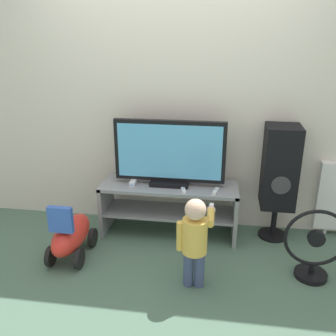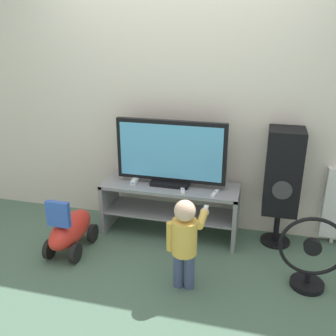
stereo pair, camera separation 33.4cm
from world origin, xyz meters
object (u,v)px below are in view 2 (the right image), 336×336
Objects in this scene: remote_secondary at (183,191)px; floor_fan at (311,257)px; game_console at (136,180)px; speaker_tower at (283,173)px; television at (171,154)px; ride_on_toy at (70,230)px; remote_primary at (215,193)px; child at (185,237)px.

remote_secondary is 1.18m from floor_fan.
game_console is 0.16× the size of speaker_tower.
television reaches higher than game_console.
remote_secondary is at bearing 22.91° from ride_on_toy.
speaker_tower is at bearing 3.66° from television.
remote_primary is 1.00× the size of remote_secondary.
ride_on_toy is at bearing 167.64° from child.
speaker_tower reaches higher than remote_secondary.
game_console is 1.29× the size of remote_secondary.
child reaches higher than game_console.
television is 0.35m from remote_secondary.
game_console is 0.49m from remote_secondary.
remote_primary is 0.61m from speaker_tower.
remote_primary is (0.43, -0.12, -0.29)m from television.
floor_fan reaches higher than ride_on_toy.
speaker_tower reaches higher than ride_on_toy.
child is (0.16, -0.63, -0.08)m from remote_secondary.
child is at bearing -49.07° from game_console.
remote_primary is at bearing 3.40° from remote_secondary.
child is at bearing -12.36° from ride_on_toy.
speaker_tower is 0.77m from floor_fan.
child reaches higher than remote_secondary.
remote_primary is (0.77, -0.09, -0.01)m from game_console.
floor_fan is (1.56, -0.50, -0.26)m from game_console.
ride_on_toy reaches higher than remote_secondary.
floor_fan is at bearing -68.95° from speaker_tower.
remote_primary is 0.67m from child.
speaker_tower is at bearing 13.30° from remote_secondary.
television is at bearing 5.79° from game_console.
game_console is 1.66m from floor_fan.
remote_secondary is 1.06m from ride_on_toy.
game_console is at bearing 167.85° from remote_secondary.
floor_fan is (1.23, -0.54, -0.54)m from television.
child is at bearing -68.57° from television.
remote_secondary is 0.89m from speaker_tower.
remote_primary is at bearing -161.86° from speaker_tower.
remote_secondary is (0.14, -0.14, -0.29)m from television.
television reaches higher than speaker_tower.
speaker_tower reaches higher than floor_fan.
remote_primary is at bearing 18.59° from ride_on_toy.
floor_fan reaches higher than remote_secondary.
television is at bearing 156.30° from floor_fan.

